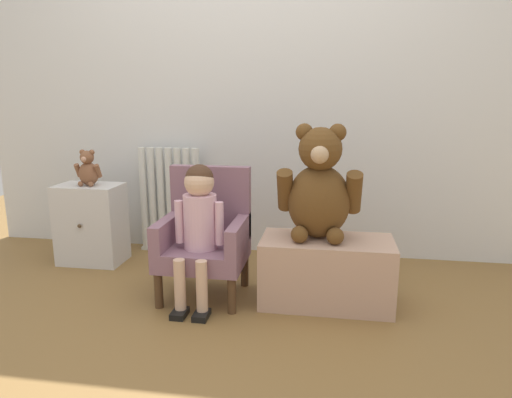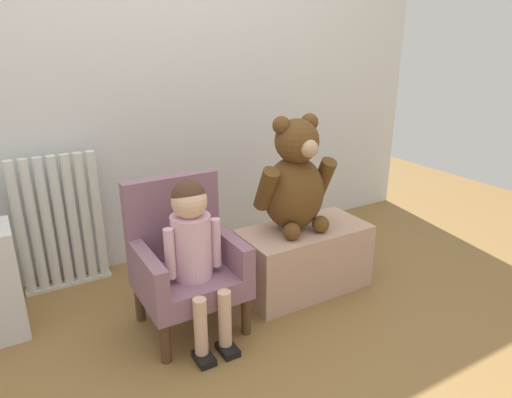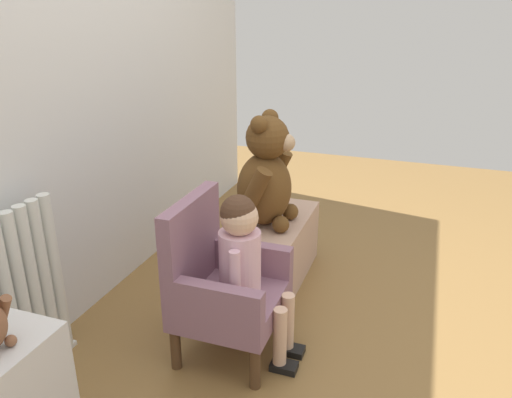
# 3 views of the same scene
# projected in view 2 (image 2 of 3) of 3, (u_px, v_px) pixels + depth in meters

# --- Properties ---
(ground_plane) EXTENTS (6.00, 6.00, 0.00)m
(ground_plane) POSITION_uv_depth(u_px,v_px,m) (265.00, 368.00, 1.84)
(ground_plane) COLOR brown
(back_wall) EXTENTS (3.80, 0.05, 2.40)m
(back_wall) POSITION_uv_depth(u_px,v_px,m) (146.00, 49.00, 2.42)
(back_wall) COLOR silver
(back_wall) RESTS_ON ground_plane
(radiator) EXTENTS (0.43, 0.05, 0.72)m
(radiator) POSITION_uv_depth(u_px,v_px,m) (61.00, 224.00, 2.34)
(radiator) COLOR silver
(radiator) RESTS_ON ground_plane
(child_armchair) EXTENTS (0.44, 0.41, 0.68)m
(child_armchair) POSITION_uv_depth(u_px,v_px,m) (185.00, 259.00, 2.04)
(child_armchair) COLOR #845D6F
(child_armchair) RESTS_ON ground_plane
(child_figure) EXTENTS (0.25, 0.35, 0.72)m
(child_figure) POSITION_uv_depth(u_px,v_px,m) (193.00, 239.00, 1.90)
(child_figure) COLOR #D7A9BC
(child_figure) RESTS_ON ground_plane
(low_bench) EXTENTS (0.66, 0.33, 0.34)m
(low_bench) POSITION_uv_depth(u_px,v_px,m) (304.00, 258.00, 2.38)
(low_bench) COLOR tan
(low_bench) RESTS_ON ground_plane
(large_teddy_bear) EXTENTS (0.42, 0.29, 0.58)m
(large_teddy_bear) POSITION_uv_depth(u_px,v_px,m) (295.00, 181.00, 2.23)
(large_teddy_bear) COLOR brown
(large_teddy_bear) RESTS_ON low_bench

